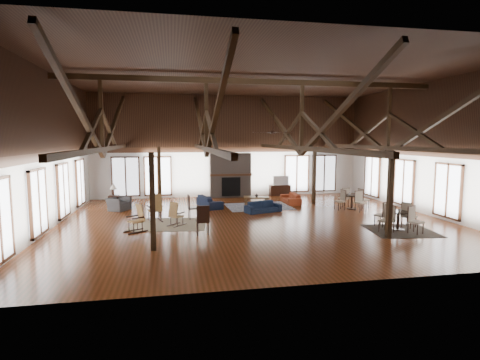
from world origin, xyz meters
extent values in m
plane|color=maroon|center=(0.00, 0.00, 0.00)|extent=(16.00, 16.00, 0.00)
cube|color=black|center=(0.00, 0.00, 6.00)|extent=(16.00, 14.00, 0.02)
cube|color=silver|center=(0.00, 7.00, 3.00)|extent=(16.00, 0.02, 6.00)
cube|color=silver|center=(0.00, -7.00, 3.00)|extent=(16.00, 0.02, 6.00)
cube|color=silver|center=(-8.00, 0.00, 3.00)|extent=(0.02, 14.00, 6.00)
cube|color=silver|center=(8.00, 0.00, 3.00)|extent=(0.02, 14.00, 6.00)
cube|color=black|center=(0.00, 0.00, 5.75)|extent=(15.60, 0.18, 0.22)
cube|color=black|center=(-6.00, 0.00, 3.05)|extent=(0.16, 13.70, 0.18)
cube|color=black|center=(-6.00, 0.00, 4.40)|extent=(0.14, 0.14, 2.70)
cube|color=black|center=(-6.00, 3.50, 4.28)|extent=(0.15, 7.07, 3.12)
cube|color=black|center=(-6.00, -3.50, 4.28)|extent=(0.15, 7.07, 3.12)
cube|color=black|center=(-2.00, 0.00, 3.05)|extent=(0.16, 13.70, 0.18)
cube|color=black|center=(-2.00, 0.00, 4.40)|extent=(0.14, 0.14, 2.70)
cube|color=black|center=(-2.00, 3.50, 4.28)|extent=(0.15, 7.07, 3.12)
cube|color=black|center=(-2.00, -3.50, 4.28)|extent=(0.15, 7.07, 3.12)
cube|color=black|center=(2.00, 0.00, 3.05)|extent=(0.16, 13.70, 0.18)
cube|color=black|center=(2.00, 0.00, 4.40)|extent=(0.14, 0.14, 2.70)
cube|color=black|center=(2.00, 3.50, 4.28)|extent=(0.15, 7.07, 3.12)
cube|color=black|center=(2.00, -3.50, 4.28)|extent=(0.15, 7.07, 3.12)
cube|color=black|center=(6.00, 0.00, 3.05)|extent=(0.16, 13.70, 0.18)
cube|color=black|center=(6.00, 0.00, 4.40)|extent=(0.14, 0.14, 2.70)
cube|color=black|center=(6.00, 3.50, 4.28)|extent=(0.15, 7.07, 3.12)
cube|color=black|center=(6.00, -3.50, 4.28)|extent=(0.15, 7.07, 3.12)
cube|color=black|center=(-4.00, -3.50, 1.52)|extent=(0.16, 0.16, 3.05)
cube|color=black|center=(4.00, -3.50, 1.52)|extent=(0.16, 0.16, 3.05)
cube|color=black|center=(-4.00, 3.50, 1.52)|extent=(0.16, 0.16, 3.05)
cube|color=black|center=(4.00, 3.50, 1.52)|extent=(0.16, 0.16, 3.05)
cube|color=#6F5F54|center=(0.00, 6.68, 1.30)|extent=(2.40, 0.62, 2.60)
cube|color=black|center=(0.00, 6.36, 0.65)|extent=(1.10, 0.06, 1.10)
cube|color=#381E10|center=(0.00, 6.40, 1.35)|extent=(2.50, 0.20, 0.12)
cylinder|color=black|center=(0.50, -1.00, 4.05)|extent=(0.04, 0.04, 0.70)
cylinder|color=black|center=(0.50, -1.00, 3.70)|extent=(0.20, 0.20, 0.10)
cube|color=black|center=(0.95, -1.00, 3.70)|extent=(0.70, 0.12, 0.02)
cube|color=black|center=(0.50, -0.55, 3.70)|extent=(0.12, 0.70, 0.02)
cube|color=black|center=(0.05, -1.00, 3.70)|extent=(0.70, 0.12, 0.02)
cube|color=black|center=(0.50, -1.45, 3.70)|extent=(0.12, 0.70, 0.02)
imported|color=#121D34|center=(0.81, 1.80, 0.25)|extent=(1.85, 1.18, 0.50)
imported|color=black|center=(-1.55, 3.57, 0.28)|extent=(2.08, 1.23, 0.57)
imported|color=#95381C|center=(2.87, 3.94, 0.26)|extent=(1.82, 0.77, 0.53)
cube|color=brown|center=(0.84, 3.41, 0.46)|extent=(1.38, 0.86, 0.06)
cube|color=brown|center=(0.31, 3.20, 0.22)|extent=(0.06, 0.06, 0.43)
cube|color=brown|center=(0.31, 3.62, 0.22)|extent=(0.06, 0.06, 0.43)
cube|color=brown|center=(1.38, 3.20, 0.22)|extent=(0.06, 0.06, 0.43)
cube|color=brown|center=(1.38, 3.62, 0.22)|extent=(0.06, 0.06, 0.43)
imported|color=#B2B2B2|center=(0.85, 3.35, 0.58)|extent=(0.22, 0.22, 0.18)
imported|color=#323235|center=(-5.97, 3.52, 0.31)|extent=(1.21, 1.25, 0.62)
cube|color=black|center=(-6.27, 4.09, 0.32)|extent=(0.49, 0.49, 0.65)
cylinder|color=black|center=(-6.27, 4.09, 0.84)|extent=(0.08, 0.08, 0.39)
cone|color=#F3E5CD|center=(-6.27, 4.09, 1.10)|extent=(0.35, 0.35, 0.28)
cube|color=olive|center=(-4.14, 0.79, 0.45)|extent=(0.62, 0.61, 0.05)
cube|color=olive|center=(-4.08, 0.56, 0.80)|extent=(0.55, 0.32, 0.74)
cube|color=black|center=(-4.35, 0.73, 0.03)|extent=(0.28, 0.89, 0.05)
cube|color=black|center=(-3.94, 0.84, 0.03)|extent=(0.28, 0.89, 0.05)
cube|color=olive|center=(-3.24, -0.24, 0.37)|extent=(0.59, 0.59, 0.04)
cube|color=olive|center=(-3.37, -0.38, 0.66)|extent=(0.42, 0.41, 0.61)
cube|color=black|center=(-3.37, -0.12, 0.02)|extent=(0.54, 0.58, 0.04)
cube|color=black|center=(-3.11, -0.36, 0.02)|extent=(0.54, 0.58, 0.04)
cube|color=olive|center=(-4.77, -1.02, 0.40)|extent=(0.61, 0.61, 0.05)
cube|color=olive|center=(-4.59, -0.91, 0.71)|extent=(0.39, 0.48, 0.65)
cube|color=black|center=(-4.67, -1.18, 0.02)|extent=(0.70, 0.47, 0.05)
cube|color=black|center=(-4.87, -0.86, 0.02)|extent=(0.70, 0.47, 0.05)
cube|color=black|center=(-2.51, 0.87, 0.48)|extent=(0.49, 0.49, 0.05)
cube|color=black|center=(-2.71, 0.85, 0.77)|extent=(0.09, 0.45, 0.59)
cylinder|color=black|center=(-2.51, 0.87, 0.24)|extent=(0.04, 0.04, 0.48)
cube|color=black|center=(-2.34, -1.84, 0.49)|extent=(0.48, 0.48, 0.05)
cube|color=black|center=(-2.34, -2.04, 0.79)|extent=(0.46, 0.06, 0.60)
cylinder|color=black|center=(-2.34, -1.84, 0.25)|extent=(0.04, 0.04, 0.49)
cylinder|color=black|center=(5.02, -2.50, 0.69)|extent=(0.82, 0.82, 0.04)
cylinder|color=black|center=(5.02, -2.50, 0.36)|extent=(0.10, 0.10, 0.67)
cylinder|color=black|center=(5.02, -2.50, 0.02)|extent=(0.49, 0.49, 0.04)
cylinder|color=black|center=(5.30, 1.78, 0.68)|extent=(0.80, 0.80, 0.04)
cylinder|color=black|center=(5.30, 1.78, 0.35)|extent=(0.10, 0.10, 0.66)
cylinder|color=black|center=(5.30, 1.78, 0.02)|extent=(0.48, 0.48, 0.04)
imported|color=#B2B2B2|center=(5.05, -2.52, 0.76)|extent=(0.13, 0.13, 0.10)
imported|color=#B2B2B2|center=(5.21, 1.88, 0.74)|extent=(0.14, 0.14, 0.09)
cube|color=black|center=(3.09, 6.75, 0.32)|extent=(1.26, 0.47, 0.63)
imported|color=#B2B2B2|center=(3.11, 6.75, 0.92)|extent=(1.00, 0.25, 0.57)
cube|color=tan|center=(-3.55, 0.02, 0.01)|extent=(3.26, 2.72, 0.01)
cube|color=#172042|center=(0.92, 3.26, 0.01)|extent=(3.30, 2.54, 0.01)
cube|color=black|center=(5.06, -2.65, 0.01)|extent=(2.58, 2.40, 0.01)
camera|label=1|loc=(-3.39, -15.12, 3.46)|focal=28.00mm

